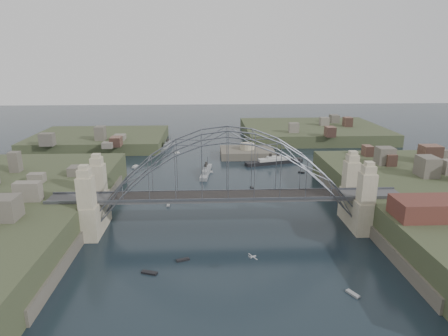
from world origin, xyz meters
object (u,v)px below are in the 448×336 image
(naval_cruiser_near, at_px, (206,171))
(bridge, at_px, (227,180))
(naval_cruiser_far, at_px, (168,146))
(ocean_liner, at_px, (274,161))
(wharf_shed, at_px, (442,208))
(fort_island, at_px, (247,157))

(naval_cruiser_near, bearing_deg, bridge, -83.58)
(naval_cruiser_far, relative_size, ocean_liner, 0.69)
(wharf_shed, xyz_separation_m, naval_cruiser_near, (-49.12, 59.50, -9.17))
(fort_island, height_order, naval_cruiser_near, fort_island)
(naval_cruiser_far, xyz_separation_m, ocean_liner, (43.88, -29.81, 0.05))
(bridge, distance_m, wharf_shed, 46.23)
(wharf_shed, height_order, ocean_liner, wharf_shed)
(fort_island, bearing_deg, wharf_shed, -69.15)
(wharf_shed, relative_size, ocean_liner, 0.86)
(naval_cruiser_near, relative_size, ocean_liner, 0.78)
(naval_cruiser_near, bearing_deg, wharf_shed, -50.46)
(bridge, bearing_deg, naval_cruiser_far, 104.47)
(ocean_liner, bearing_deg, naval_cruiser_near, -155.25)
(ocean_liner, bearing_deg, bridge, -110.27)
(wharf_shed, xyz_separation_m, naval_cruiser_far, (-66.58, 101.48, -9.16))
(bridge, bearing_deg, ocean_liner, 69.73)
(bridge, height_order, ocean_liner, bridge)
(wharf_shed, height_order, naval_cruiser_far, wharf_shed)
(bridge, height_order, naval_cruiser_far, bridge)
(naval_cruiser_far, bearing_deg, naval_cruiser_near, -67.43)
(bridge, relative_size, naval_cruiser_far, 5.21)
(fort_island, xyz_separation_m, naval_cruiser_far, (-34.58, 17.48, 1.18))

